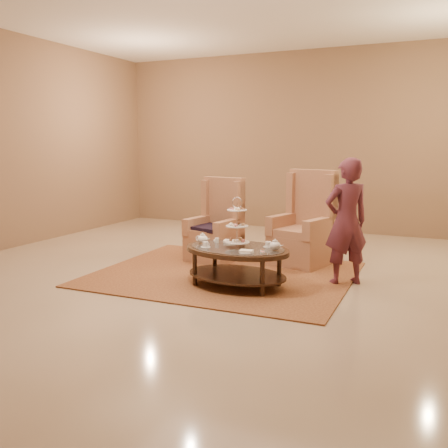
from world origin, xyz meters
The scene contains 8 objects.
ground centered at (0.00, 0.00, 0.00)m, with size 8.00×8.00×0.00m, color tan.
ceiling centered at (0.00, 0.00, 0.00)m, with size 8.00×8.00×0.02m, color silver.
wall_back centered at (0.00, 4.00, 1.75)m, with size 8.00×0.04×3.50m, color #836447.
rug centered at (-0.08, 0.13, 0.01)m, with size 3.30×2.77×0.02m.
tea_table centered at (0.29, -0.32, 0.40)m, with size 1.38×1.02×1.09m.
armchair_left centered at (-0.52, 0.85, 0.41)m, with size 0.76×0.78×1.22m.
armchair_right centered at (0.72, 1.15, 0.45)m, with size 0.90×0.92×1.35m.
person centered at (1.45, 0.36, 0.78)m, with size 0.67×0.65×1.55m.
Camera 1 is at (2.57, -5.71, 1.72)m, focal length 40.00 mm.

